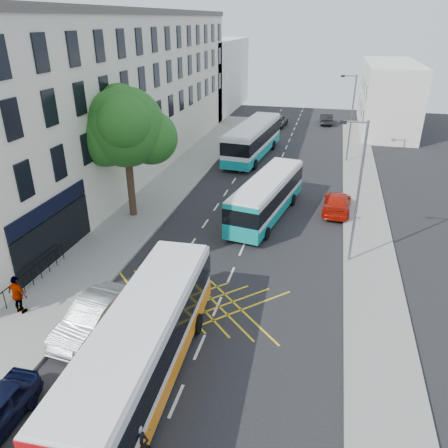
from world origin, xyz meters
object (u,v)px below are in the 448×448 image
Objects in this scene: bus_mid at (267,197)px; pedestrian_far at (18,295)px; distant_car_grey at (277,122)px; lamp_far at (351,114)px; distant_car_dark at (326,119)px; lamp_near at (357,187)px; bus_near at (143,344)px; bus_far at (253,139)px; red_hatchback at (337,203)px; motorbike at (140,448)px; street_tree at (125,128)px; parked_car_silver at (93,317)px.

pedestrian_far is at bearing -114.28° from bus_mid.
distant_car_grey is 43.21m from pedestrian_far.
lamp_far is at bearing -105.52° from pedestrian_far.
bus_mid is 31.78m from distant_car_dark.
lamp_near is at bearing 89.15° from distant_car_dark.
bus_near is 30.79m from bus_far.
red_hatchback is at bearing 88.73° from distant_car_dark.
bus_far reaches higher than distant_car_grey.
lamp_far is 9.59m from bus_far.
bus_near is 16.54m from bus_mid.
distant_car_grey is at bearing -71.05° from red_hatchback.
bus_near is at bearing 174.28° from pedestrian_far.
motorbike is 1.04× the size of pedestrian_far.
bus_mid is at bearing 13.76° from street_tree.
street_tree is 1.10× the size of lamp_near.
pedestrian_far is (-12.63, -45.66, 0.42)m from distant_car_dark.
bus_far is at bearing -52.88° from red_hatchback.
motorbike is at bearing -44.09° from parked_car_silver.
bus_far is at bearing 92.02° from parked_car_silver.
red_hatchback is at bearing -93.13° from lamp_far.
bus_far is at bearing 113.97° from bus_mid.
lamp_near is 13.91m from bus_near.
motorbike is at bearing -100.39° from lamp_far.
distant_car_grey is (6.21, 30.91, -5.67)m from street_tree.
distant_car_dark is at bearing 74.29° from bus_far.
bus_near is 5.76× the size of pedestrian_far.
lamp_near is 1.79× the size of distant_car_grey.
red_hatchback is at bearing -119.64° from pedestrian_far.
parked_car_silver is 46.72m from distant_car_dark.
distant_car_grey is 2.28× the size of pedestrian_far.
pedestrian_far is (-15.04, -28.84, -3.49)m from lamp_far.
bus_mid is at bearing 74.62° from parked_car_silver.
bus_far is 6.02× the size of motorbike.
lamp_far is 35.49m from motorbike.
motorbike is at bearing -64.74° from street_tree.
motorbike reaches higher than distant_car_dark.
bus_far is 28.74m from parked_car_silver.
lamp_far reaches higher than red_hatchback.
bus_mid is 14.82m from bus_far.
distant_car_grey is (-7.80, 26.59, -0.06)m from red_hatchback.
lamp_far is (0.00, 20.00, 0.00)m from lamp_near.
pedestrian_far is at bearing 159.93° from bus_near.
lamp_far is 16.75m from distant_car_grey.
motorbike is 51.69m from distant_car_dark.
motorbike is at bearing 157.94° from pedestrian_far.
bus_far is (-9.15, -0.42, -2.84)m from lamp_far.
bus_mid reaches higher than red_hatchback.
parked_car_silver is (3.61, -12.04, -5.52)m from street_tree.
parked_car_silver is at bearing -88.51° from distant_car_grey.
bus_mid is at bearing 136.69° from lamp_near.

